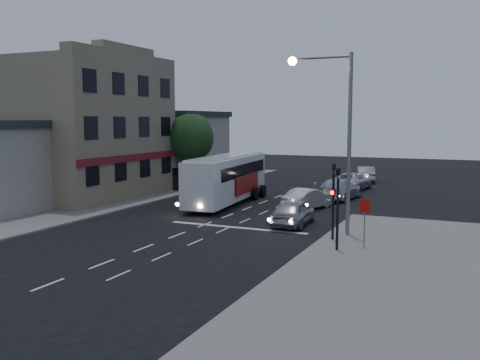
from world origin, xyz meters
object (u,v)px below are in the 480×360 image
at_px(car_extra, 365,174).
at_px(car_sedan_c, 352,181).
at_px(traffic_signal_main, 333,192).
at_px(traffic_signal_side, 338,199).
at_px(street_tree, 190,136).
at_px(car_sedan_b, 339,189).
at_px(car_sedan_a, 308,199).
at_px(streetlight, 337,122).
at_px(regulatory_sign, 365,215).
at_px(tour_bus, 227,178).
at_px(car_suv, 293,213).

bearing_deg(car_extra, car_sedan_c, 76.38).
relative_size(traffic_signal_main, traffic_signal_side, 1.00).
xyz_separation_m(car_extra, street_tree, (-12.44, -11.50, 3.77)).
height_order(car_sedan_c, traffic_signal_side, traffic_signal_side).
relative_size(car_sedan_b, street_tree, 0.85).
bearing_deg(street_tree, car_sedan_a, -25.20).
bearing_deg(streetlight, car_sedan_b, 102.44).
bearing_deg(traffic_signal_side, regulatory_sign, 43.92).
distance_m(car_sedan_c, car_extra, 6.12).
bearing_deg(regulatory_sign, tour_bus, 139.73).
xyz_separation_m(car_sedan_c, car_extra, (-0.08, 6.12, 0.00)).
height_order(traffic_signal_main, streetlight, streetlight).
height_order(car_extra, regulatory_sign, regulatory_sign).
relative_size(car_suv, car_sedan_a, 1.01).
distance_m(traffic_signal_main, street_tree, 21.38).
relative_size(car_sedan_b, car_extra, 1.20).
bearing_deg(car_sedan_c, street_tree, 29.02).
distance_m(car_sedan_b, car_extra, 12.05).
bearing_deg(car_sedan_a, streetlight, 132.80).
distance_m(car_sedan_a, street_tree, 13.77).
relative_size(car_suv, street_tree, 0.69).
xyz_separation_m(car_suv, car_sedan_b, (0.04, 10.68, 0.04)).
bearing_deg(traffic_signal_main, regulatory_sign, -30.84).
distance_m(car_suv, car_sedan_b, 10.68).
xyz_separation_m(car_suv, streetlight, (2.75, -1.60, 5.01)).
distance_m(car_sedan_a, car_extra, 17.14).
distance_m(car_sedan_a, car_sedan_c, 11.03).
bearing_deg(car_sedan_c, car_sedan_a, 92.93).
relative_size(car_sedan_a, traffic_signal_side, 1.03).
bearing_deg(car_extra, regulatory_sign, 86.33).
relative_size(car_sedan_a, street_tree, 0.68).
height_order(tour_bus, streetlight, streetlight).
bearing_deg(traffic_signal_main, car_sedan_c, 99.50).
xyz_separation_m(car_sedan_c, traffic_signal_side, (3.99, -21.60, 1.70)).
distance_m(tour_bus, car_sedan_c, 12.76).
height_order(tour_bus, street_tree, street_tree).
bearing_deg(traffic_signal_main, tour_bus, 138.30).
xyz_separation_m(car_sedan_a, streetlight, (3.58, -7.19, 5.04)).
bearing_deg(regulatory_sign, car_extra, 100.72).
bearing_deg(car_sedan_a, tour_bus, 15.88).
relative_size(tour_bus, streetlight, 1.24).
bearing_deg(car_suv, streetlight, 147.50).
relative_size(tour_bus, regulatory_sign, 5.09).
xyz_separation_m(car_suv, street_tree, (-12.80, 11.22, 3.77)).
bearing_deg(car_sedan_b, car_sedan_c, -80.34).
height_order(regulatory_sign, streetlight, streetlight).
relative_size(streetlight, street_tree, 1.45).
distance_m(traffic_signal_side, streetlight, 4.84).
distance_m(car_extra, traffic_signal_side, 28.07).
xyz_separation_m(traffic_signal_main, street_tree, (-15.81, 14.25, 2.08)).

